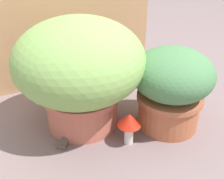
% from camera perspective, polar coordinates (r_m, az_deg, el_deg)
% --- Properties ---
extents(ground_plane, '(6.00, 6.00, 0.00)m').
position_cam_1_polar(ground_plane, '(1.27, -4.34, -6.78)').
color(ground_plane, slate).
extents(cardboard_backdrop, '(1.12, 0.03, 0.94)m').
position_cam_1_polar(cardboard_backdrop, '(1.49, -11.80, 17.98)').
color(cardboard_backdrop, tan).
rests_on(cardboard_backdrop, ground).
extents(grass_planter, '(0.55, 0.55, 0.49)m').
position_cam_1_polar(grass_planter, '(1.12, -6.87, 4.60)').
color(grass_planter, '#BD6551').
rests_on(grass_planter, ground).
extents(leafy_planter, '(0.35, 0.35, 0.37)m').
position_cam_1_polar(leafy_planter, '(1.17, 12.53, 0.79)').
color(leafy_planter, '#B3603D').
rests_on(leafy_planter, ground).
extents(cat, '(0.33, 0.32, 0.32)m').
position_cam_1_polar(cat, '(1.22, -5.51, -1.88)').
color(cat, brown).
rests_on(cat, ground).
extents(mushroom_ornament_pink, '(0.11, 0.11, 0.16)m').
position_cam_1_polar(mushroom_ornament_pink, '(1.14, -7.35, -4.57)').
color(mushroom_ornament_pink, silver).
rests_on(mushroom_ornament_pink, ground).
extents(mushroom_ornament_red, '(0.10, 0.10, 0.15)m').
position_cam_1_polar(mushroom_ornament_red, '(1.09, 3.68, -7.03)').
color(mushroom_ornament_red, silver).
rests_on(mushroom_ornament_red, ground).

